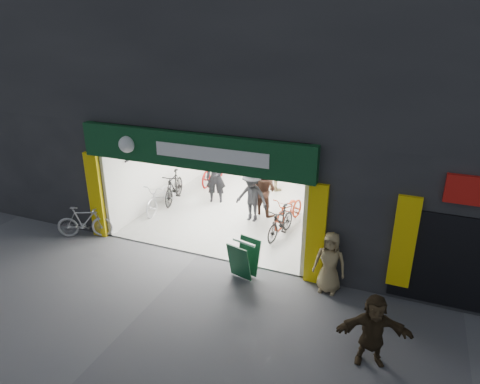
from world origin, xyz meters
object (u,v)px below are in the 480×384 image
Objects in this scene: bike_right_front at (281,222)px; parked_bike at (84,222)px; bike_left_front at (162,196)px; sandwich_board at (244,258)px; pedestrian_near at (330,262)px.

parked_bike is at bearing -147.83° from bike_right_front.
bike_left_front reaches higher than sandwich_board.
pedestrian_near reaches higher than parked_bike.
bike_right_front is at bearing -92.07° from parked_bike.
parked_bike is (-5.40, -2.21, 0.01)m from bike_right_front.
sandwich_board is at bearing -172.34° from pedestrian_near.
sandwich_board is (-2.09, -0.20, -0.24)m from pedestrian_near.
bike_left_front reaches higher than parked_bike.
parked_bike is 5.18m from sandwich_board.
parked_bike is 1.06× the size of pedestrian_near.
sandwich_board reaches higher than bike_right_front.
sandwich_board is at bearing -116.52° from parked_bike.
sandwich_board is (4.08, -2.74, 0.02)m from bike_left_front.
bike_right_front is 0.98× the size of parked_bike.
bike_right_front is at bearing -6.35° from bike_left_front.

